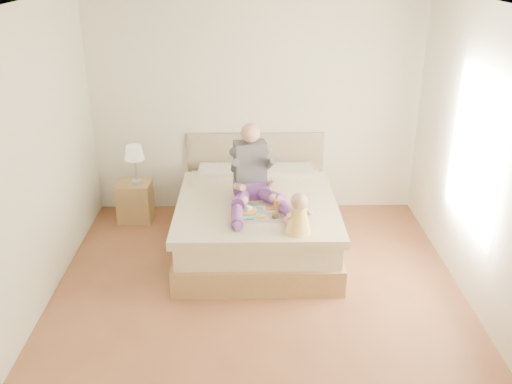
{
  "coord_description": "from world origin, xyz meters",
  "views": [
    {
      "loc": [
        -0.09,
        -4.66,
        3.11
      ],
      "look_at": [
        -0.01,
        0.73,
        0.79
      ],
      "focal_mm": 40.0,
      "sensor_mm": 36.0,
      "label": 1
    }
  ],
  "objects_px": {
    "bed": "(256,218)",
    "baby": "(298,217)",
    "nightstand": "(135,201)",
    "adult": "(254,179)",
    "tray": "(258,212)"
  },
  "relations": [
    {
      "from": "bed",
      "to": "baby",
      "type": "height_order",
      "value": "baby"
    },
    {
      "from": "bed",
      "to": "tray",
      "type": "distance_m",
      "value": 0.62
    },
    {
      "from": "bed",
      "to": "adult",
      "type": "distance_m",
      "value": 0.57
    },
    {
      "from": "adult",
      "to": "baby",
      "type": "distance_m",
      "value": 0.86
    },
    {
      "from": "bed",
      "to": "tray",
      "type": "height_order",
      "value": "bed"
    },
    {
      "from": "baby",
      "to": "bed",
      "type": "bearing_deg",
      "value": 96.2
    },
    {
      "from": "bed",
      "to": "nightstand",
      "type": "relative_size",
      "value": 4.46
    },
    {
      "from": "nightstand",
      "to": "baby",
      "type": "height_order",
      "value": "baby"
    },
    {
      "from": "adult",
      "to": "baby",
      "type": "height_order",
      "value": "adult"
    },
    {
      "from": "bed",
      "to": "nightstand",
      "type": "xyz_separation_m",
      "value": [
        -1.48,
        0.64,
        -0.07
      ]
    },
    {
      "from": "bed",
      "to": "adult",
      "type": "height_order",
      "value": "adult"
    },
    {
      "from": "tray",
      "to": "bed",
      "type": "bearing_deg",
      "value": 87.9
    },
    {
      "from": "nightstand",
      "to": "baby",
      "type": "xyz_separation_m",
      "value": [
        1.86,
        -1.56,
        0.53
      ]
    },
    {
      "from": "nightstand",
      "to": "adult",
      "type": "height_order",
      "value": "adult"
    },
    {
      "from": "nightstand",
      "to": "adult",
      "type": "distance_m",
      "value": 1.77
    }
  ]
}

